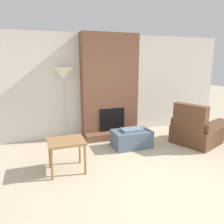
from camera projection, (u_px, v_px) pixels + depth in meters
ground_plane at (166, 187)px, 3.42m from camera, size 24.00×24.00×0.00m
wall_back at (107, 85)px, 5.77m from camera, size 6.90×0.06×2.60m
fireplace at (110, 89)px, 5.57m from camera, size 1.45×0.64×2.60m
ottoman at (132, 138)px, 5.00m from camera, size 0.86×0.55×0.44m
armchair at (195, 132)px, 5.18m from camera, size 1.22×1.21×0.99m
side_table at (66, 145)px, 3.83m from camera, size 0.64×0.54×0.58m
floor_lamp_left at (64, 76)px, 5.09m from camera, size 0.43×0.43×1.78m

